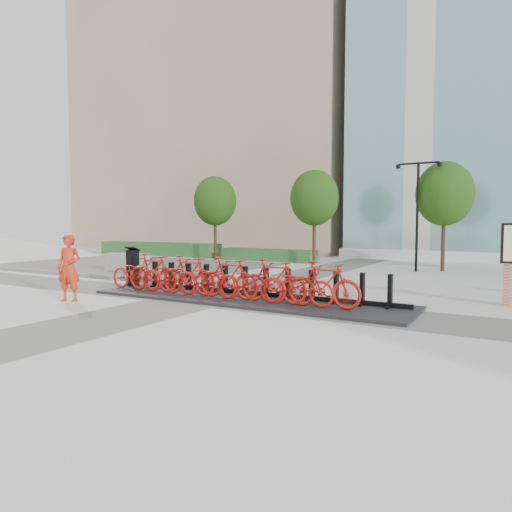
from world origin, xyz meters
The scene contains 25 objects.
ground centered at (0.00, 0.00, 0.00)m, with size 120.00×120.00×0.00m, color #BCBCBA.
tan_building centered at (-16.00, 26.00, 15.00)m, with size 26.00×16.00×30.00m, color tan.
gravel_patch centered at (-10.00, 7.00, 0.01)m, with size 14.00×14.00×0.00m, color #575757.
curb centered at (-10.00, 1.90, 0.07)m, with size 14.00×0.25×0.15m, color slate.
hedge_a centered at (-14.00, 13.50, 0.45)m, with size 10.00×1.40×0.90m, color #204E23.
hedge_b centered at (-5.00, 13.20, 0.35)m, with size 6.00×1.20×0.70m, color #204E23.
tree_0 centered at (-8.00, 12.00, 3.59)m, with size 2.60×2.60×5.10m.
tree_1 centered at (-1.50, 12.00, 3.59)m, with size 2.60×2.60×5.10m.
tree_2 centered at (5.00, 12.00, 3.59)m, with size 2.60×2.60×5.10m.
streetlamp centered at (4.00, 11.00, 3.13)m, with size 2.00×0.20×5.00m.
dock_pad centered at (1.30, 0.30, 0.04)m, with size 9.60×2.40×0.08m, color #232325.
dock_rail_posts centered at (1.36, 0.77, 0.51)m, with size 8.02×0.50×0.85m, color black, non-canonical shape.
bike_0 centered at (-2.60, -0.05, 0.61)m, with size 0.71×2.03×1.07m, color #A41710.
bike_1 centered at (-1.88, -0.05, 0.67)m, with size 0.56×1.97×1.19m, color #A41710.
bike_2 centered at (-1.16, -0.05, 0.61)m, with size 0.71×2.03×1.07m, color #A41710.
bike_3 centered at (-0.44, -0.05, 0.67)m, with size 0.56×1.97×1.19m, color #A41710.
bike_4 centered at (0.28, -0.05, 0.61)m, with size 0.71×2.03×1.07m, color #A41710.
bike_5 centered at (1.00, -0.05, 0.67)m, with size 0.56×1.97×1.19m, color #A41710.
bike_6 centered at (1.72, -0.05, 0.61)m, with size 0.71×2.03×1.07m, color #A41710.
bike_7 centered at (2.44, -0.05, 0.67)m, with size 0.56×1.97×1.19m, color #A41710.
bike_8 centered at (3.16, -0.05, 0.61)m, with size 0.71×2.03×1.07m, color #A41710.
bike_9 centered at (3.88, -0.05, 0.67)m, with size 0.56×1.97×1.19m, color #A41710.
kiosk centered at (-3.38, 0.58, 0.72)m, with size 0.46×0.41×1.34m.
worker_red centered at (-2.91, -2.33, 0.96)m, with size 0.70×0.46×1.92m, color red.
jersey_barrier centered at (-7.80, 4.57, 0.41)m, with size 2.13×0.58×0.82m, color gray.
Camera 1 is at (8.15, -10.77, 2.19)m, focal length 32.00 mm.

